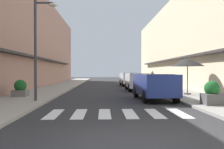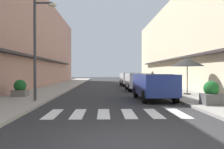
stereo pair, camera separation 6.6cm
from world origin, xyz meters
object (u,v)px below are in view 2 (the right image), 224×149
at_px(parked_car_far, 129,78).
at_px(planter_midblock, 20,89).
at_px(street_lamp, 39,39).
at_px(planter_corner, 211,94).
at_px(cafe_umbrella, 187,62).
at_px(parked_car_near, 154,84).
at_px(parked_car_mid, 137,80).
at_px(pedestrian_walking_far, 153,78).

xyz_separation_m(parked_car_far, planter_midblock, (-7.82, -12.42, -0.35)).
xyz_separation_m(street_lamp, planter_corner, (8.10, -1.83, -2.66)).
bearing_deg(parked_car_far, cafe_umbrella, -76.94).
relative_size(parked_car_near, street_lamp, 0.84).
bearing_deg(parked_car_mid, pedestrian_walking_far, 68.43).
relative_size(parked_car_far, pedestrian_walking_far, 2.60).
bearing_deg(parked_car_near, planter_corner, -55.66).
relative_size(parked_car_far, cafe_umbrella, 1.71).
bearing_deg(parked_car_far, street_lamp, -112.67).
height_order(parked_car_far, planter_midblock, parked_car_far).
relative_size(street_lamp, planter_corner, 4.79).
bearing_deg(planter_corner, parked_car_near, 124.34).
distance_m(street_lamp, pedestrian_walking_far, 16.82).
relative_size(planter_midblock, pedestrian_walking_far, 0.63).
bearing_deg(cafe_umbrella, parked_car_near, -140.42).
relative_size(parked_car_mid, pedestrian_walking_far, 2.82).
bearing_deg(pedestrian_walking_far, street_lamp, -32.17).
xyz_separation_m(cafe_umbrella, planter_corner, (-0.66, -5.09, -1.61)).
xyz_separation_m(parked_car_near, street_lamp, (-6.12, -1.07, 2.35)).
xyz_separation_m(parked_car_mid, planter_corner, (1.98, -9.65, -0.31)).
distance_m(planter_midblock, pedestrian_walking_far, 15.87).
relative_size(parked_car_mid, cafe_umbrella, 1.85).
xyz_separation_m(street_lamp, planter_midblock, (-1.70, 2.22, -2.69)).
bearing_deg(parked_car_near, parked_car_mid, 90.00).
height_order(parked_car_far, planter_corner, parked_car_far).
relative_size(planter_corner, planter_midblock, 1.07).
height_order(cafe_umbrella, planter_corner, cafe_umbrella).
relative_size(planter_corner, pedestrian_walking_far, 0.68).
bearing_deg(parked_car_mid, cafe_umbrella, -59.92).
relative_size(parked_car_mid, parked_car_far, 1.08).
distance_m(parked_car_near, planter_corner, 3.53).
height_order(planter_corner, planter_midblock, planter_corner).
bearing_deg(parked_car_far, parked_car_mid, -90.00).
relative_size(parked_car_mid, street_lamp, 0.86).
xyz_separation_m(parked_car_mid, cafe_umbrella, (2.64, -4.56, 1.30)).
distance_m(parked_car_mid, pedestrian_walking_far, 6.90).
xyz_separation_m(parked_car_mid, parked_car_far, (0.00, 6.83, -0.00)).
distance_m(parked_car_mid, street_lamp, 10.20).
height_order(parked_car_far, pedestrian_walking_far, pedestrian_walking_far).
bearing_deg(planter_corner, planter_midblock, 157.54).
xyz_separation_m(street_lamp, pedestrian_walking_far, (8.65, 14.23, -2.33)).
relative_size(parked_car_near, parked_car_mid, 0.97).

